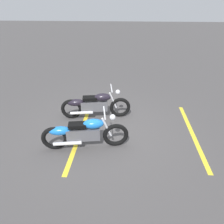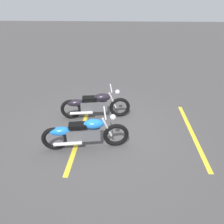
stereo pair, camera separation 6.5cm
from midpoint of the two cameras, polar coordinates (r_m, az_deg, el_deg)
ground_plane at (r=6.08m, az=-3.04°, el=-5.26°), size 60.00×60.00×0.00m
motorcycle_bright_foreground at (r=5.24m, az=-8.40°, el=-5.84°), size 2.22×0.69×1.04m
motorcycle_dark_foreground at (r=6.52m, az=-5.43°, el=1.99°), size 2.23×0.66×1.04m
parking_stripe_near at (r=5.99m, az=-9.30°, el=-6.27°), size 0.18×3.20×0.01m
parking_stripe_mid at (r=6.42m, az=21.17°, el=-5.41°), size 0.18×3.20×0.01m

